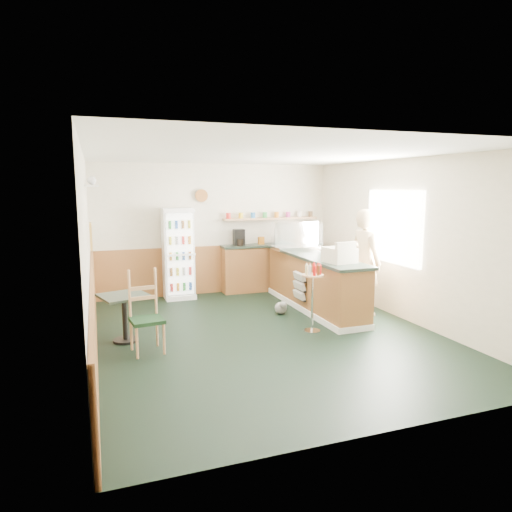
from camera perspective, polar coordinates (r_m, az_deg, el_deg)
name	(u,v)px	position (r m, az deg, el deg)	size (l,w,h in m)	color
ground	(266,334)	(7.09, 1.26, -9.73)	(6.00, 6.00, 0.00)	black
room_envelope	(237,231)	(7.38, -2.38, 3.12)	(5.04, 6.02, 2.72)	beige
service_counter	(314,284)	(8.45, 7.26, -3.53)	(0.68, 3.01, 1.01)	brown
back_counter	(271,265)	(9.91, 1.93, -1.11)	(2.24, 0.42, 1.69)	brown
drinks_fridge	(178,254)	(9.25, -9.68, 0.30)	(0.60, 0.52, 1.82)	white
display_case	(297,236)	(9.01, 5.12, 2.51)	(0.93, 0.49, 0.53)	silver
cash_register	(339,255)	(7.56, 10.38, 0.13)	(0.43, 0.45, 0.25)	beige
shopkeeper	(365,262)	(8.21, 13.51, -0.74)	(0.62, 0.45, 1.86)	tan
condiment_stand	(313,286)	(7.08, 7.10, -3.79)	(0.34, 0.34, 1.06)	silver
newspaper_rack	(299,286)	(8.17, 5.45, -3.80)	(0.09, 0.41, 0.49)	black
cafe_table	(124,309)	(6.90, -16.13, -6.35)	(0.79, 0.79, 0.70)	black
cafe_chair	(146,309)	(6.45, -13.61, -6.42)	(0.47, 0.47, 1.13)	black
dog_doorstop	(281,308)	(8.10, 3.16, -6.46)	(0.22, 0.28, 0.26)	gray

